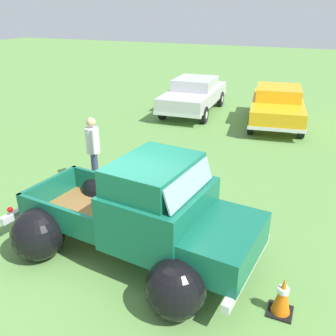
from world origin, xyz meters
TOP-DOWN VIEW (x-y plane):
  - ground_plane at (0.00, 0.00)m, footprint 80.00×80.00m
  - vintage_pickup_truck at (0.39, -0.04)m, footprint 4.78×3.12m
  - show_car_0 at (-2.32, 9.81)m, footprint 2.19×4.66m
  - show_car_1 at (1.22, 9.34)m, footprint 2.53×4.56m
  - spectator_0 at (-2.21, 2.16)m, footprint 0.48×0.48m
  - lane_cone_0 at (2.79, -0.46)m, footprint 0.36×0.36m

SIDE VIEW (x-z plane):
  - ground_plane at x=0.00m, z-range 0.00..0.00m
  - lane_cone_0 at x=2.79m, z-range 0.00..0.63m
  - vintage_pickup_truck at x=0.39m, z-range -0.22..1.74m
  - show_car_1 at x=1.22m, z-range 0.07..1.50m
  - show_car_0 at x=-2.32m, z-range 0.07..1.50m
  - spectator_0 at x=-2.21m, z-range 0.13..1.88m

